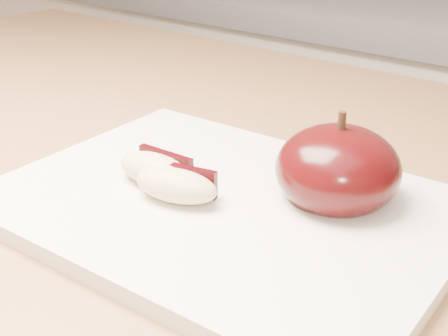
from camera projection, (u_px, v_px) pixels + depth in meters
The scene contains 4 objects.
cutting_board at pixel (224, 207), 0.46m from camera, with size 0.33×0.24×0.01m, color silver.
apple_half at pixel (338, 169), 0.45m from camera, with size 0.09×0.09×0.08m.
apple_wedge_a at pixel (156, 169), 0.47m from camera, with size 0.07×0.03×0.02m.
apple_wedge_b at pixel (177, 185), 0.45m from camera, with size 0.07×0.04×0.02m.
Camera 1 is at (0.16, 0.09, 1.13)m, focal length 50.00 mm.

